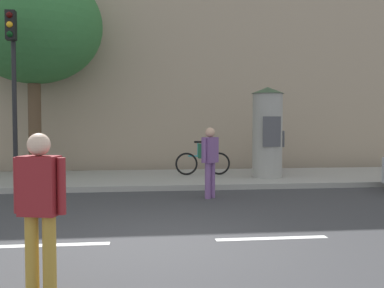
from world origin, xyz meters
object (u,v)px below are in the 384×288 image
(traffic_light, at_px, (13,70))
(pedestrian_in_red_top, at_px, (209,156))
(pedestrian_in_dark_shirt, at_px, (41,200))
(poster_column, at_px, (267,132))
(pedestrian_in_light_jacket, at_px, (277,143))
(bicycle_leaning, at_px, (203,163))
(street_tree, at_px, (33,26))

(traffic_light, bearing_deg, pedestrian_in_red_top, -16.26)
(traffic_light, relative_size, pedestrian_in_red_top, 2.65)
(pedestrian_in_dark_shirt, relative_size, pedestrian_in_red_top, 1.01)
(poster_column, distance_m, pedestrian_in_dark_shirt, 9.80)
(pedestrian_in_red_top, xyz_separation_m, pedestrian_in_light_jacket, (3.09, 4.50, 0.09))
(pedestrian_in_red_top, height_order, bicycle_leaning, pedestrian_in_red_top)
(poster_column, xyz_separation_m, pedestrian_in_light_jacket, (0.87, 1.83, -0.44))
(street_tree, height_order, pedestrian_in_dark_shirt, street_tree)
(pedestrian_in_red_top, xyz_separation_m, bicycle_leaning, (0.32, 3.44, -0.48))
(traffic_light, bearing_deg, pedestrian_in_light_jacket, 20.90)
(poster_column, relative_size, pedestrian_in_light_jacket, 1.71)
(pedestrian_in_dark_shirt, xyz_separation_m, pedestrian_in_light_jacket, (5.76, 10.30, 0.08))
(traffic_light, distance_m, pedestrian_in_light_jacket, 8.84)
(pedestrian_in_light_jacket, bearing_deg, bicycle_leaning, -159.05)
(street_tree, relative_size, bicycle_leaning, 3.76)
(street_tree, xyz_separation_m, pedestrian_in_dark_shirt, (2.38, -10.06, -3.90))
(poster_column, relative_size, pedestrian_in_dark_shirt, 1.60)
(pedestrian_in_light_jacket, xyz_separation_m, bicycle_leaning, (-2.77, -1.06, -0.57))
(pedestrian_in_red_top, bearing_deg, pedestrian_in_dark_shirt, -114.78)
(poster_column, height_order, pedestrian_in_red_top, poster_column)
(pedestrian_in_dark_shirt, relative_size, bicycle_leaning, 0.98)
(poster_column, distance_m, pedestrian_in_light_jacket, 2.07)
(pedestrian_in_light_jacket, distance_m, bicycle_leaning, 3.02)
(pedestrian_in_dark_shirt, bearing_deg, pedestrian_in_light_jacket, 60.77)
(poster_column, bearing_deg, pedestrian_in_dark_shirt, -120.01)
(poster_column, xyz_separation_m, pedestrian_in_dark_shirt, (-4.89, -8.47, -0.53))
(pedestrian_in_red_top, bearing_deg, traffic_light, 163.74)
(poster_column, bearing_deg, pedestrian_in_red_top, -129.65)
(poster_column, height_order, bicycle_leaning, poster_column)
(traffic_light, distance_m, bicycle_leaning, 6.22)
(traffic_light, bearing_deg, bicycle_leaning, 20.88)
(poster_column, relative_size, pedestrian_in_red_top, 1.61)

